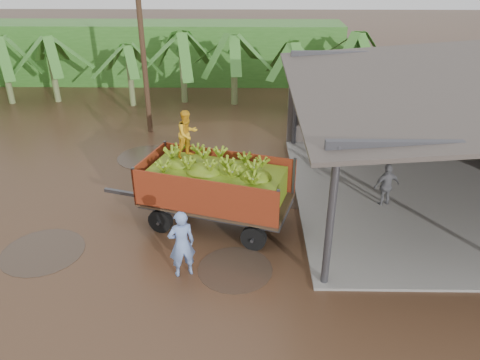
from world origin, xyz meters
name	(u,v)px	position (x,y,z in m)	size (l,w,h in m)	color
ground	(151,210)	(0.00, 0.00, 0.00)	(100.00, 100.00, 0.00)	black
hedge_north	(164,53)	(-2.00, 16.00, 1.80)	(22.00, 3.00, 3.60)	#2D661E
banana_trailer	(216,186)	(2.27, -0.80, 1.37)	(6.38, 3.44, 3.59)	#AF3519
man_blue	(182,244)	(1.52, -3.35, 0.99)	(0.72, 0.47, 1.98)	#6C88C6
man_grey	(386,186)	(7.92, 0.39, 0.79)	(0.92, 0.38, 1.57)	slate
utility_pole	(143,49)	(-1.35, 7.21, 3.86)	(1.20, 0.24, 7.61)	#47301E
banana_plants	(69,94)	(-4.84, 6.94, 1.87)	(24.66, 20.72, 4.29)	#2D661E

